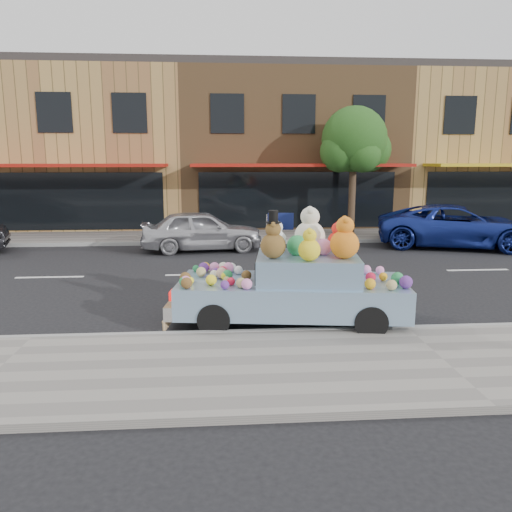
{
  "coord_description": "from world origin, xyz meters",
  "views": [
    {
      "loc": [
        -3.41,
        -13.49,
        3.14
      ],
      "look_at": [
        -2.69,
        -3.81,
        1.25
      ],
      "focal_mm": 35.0,
      "sensor_mm": 36.0,
      "label": 1
    }
  ],
  "objects": [
    {
      "name": "far_sidewalk",
      "position": [
        0.0,
        6.5,
        0.06
      ],
      "size": [
        60.0,
        3.0,
        0.12
      ],
      "primitive_type": "cube",
      "color": "gray",
      "rests_on": "ground"
    },
    {
      "name": "ground",
      "position": [
        0.0,
        0.0,
        0.0
      ],
      "size": [
        120.0,
        120.0,
        0.0
      ],
      "primitive_type": "plane",
      "color": "black",
      "rests_on": "ground"
    },
    {
      "name": "far_kerb",
      "position": [
        0.0,
        5.0,
        0.07
      ],
      "size": [
        60.0,
        0.12,
        0.13
      ],
      "primitive_type": "cube",
      "color": "gray",
      "rests_on": "ground"
    },
    {
      "name": "street_tree",
      "position": [
        2.03,
        6.55,
        3.69
      ],
      "size": [
        3.0,
        2.7,
        5.22
      ],
      "color": "#38281C",
      "rests_on": "ground"
    },
    {
      "name": "storefront_right",
      "position": [
        10.0,
        11.97,
        3.64
      ],
      "size": [
        10.0,
        9.8,
        7.3
      ],
      "color": "#AB8548",
      "rests_on": "ground"
    },
    {
      "name": "car_blue",
      "position": [
        5.12,
        3.74,
        0.76
      ],
      "size": [
        6.01,
        4.07,
        1.53
      ],
      "primitive_type": "imported",
      "rotation": [
        0.0,
        0.0,
        1.26
      ],
      "color": "navy",
      "rests_on": "ground"
    },
    {
      "name": "storefront_left",
      "position": [
        -10.0,
        11.97,
        3.64
      ],
      "size": [
        10.0,
        9.8,
        7.3
      ],
      "color": "#AB8548",
      "rests_on": "ground"
    },
    {
      "name": "storefront_mid",
      "position": [
        0.0,
        11.97,
        3.64
      ],
      "size": [
        10.0,
        9.8,
        7.3
      ],
      "color": "olive",
      "rests_on": "ground"
    },
    {
      "name": "car_silver",
      "position": [
        -4.01,
        3.75,
        0.71
      ],
      "size": [
        4.3,
        2.07,
        1.42
      ],
      "primitive_type": "imported",
      "rotation": [
        0.0,
        0.0,
        1.67
      ],
      "color": "silver",
      "rests_on": "ground"
    },
    {
      "name": "near_kerb",
      "position": [
        0.0,
        -5.0,
        0.07
      ],
      "size": [
        60.0,
        0.12,
        0.13
      ],
      "primitive_type": "cube",
      "color": "gray",
      "rests_on": "ground"
    },
    {
      "name": "near_sidewalk",
      "position": [
        0.0,
        -6.5,
        0.06
      ],
      "size": [
        60.0,
        3.0,
        0.12
      ],
      "primitive_type": "cube",
      "color": "gray",
      "rests_on": "ground"
    },
    {
      "name": "art_car",
      "position": [
        -1.99,
        -4.27,
        0.8
      ],
      "size": [
        4.66,
        2.29,
        2.24
      ],
      "rotation": [
        0.0,
        0.0,
        -0.13
      ],
      "color": "black",
      "rests_on": "ground"
    }
  ]
}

